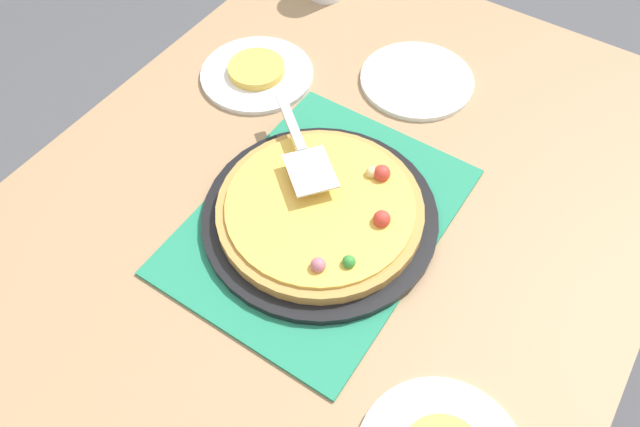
{
  "coord_description": "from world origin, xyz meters",
  "views": [
    {
      "loc": [
        0.48,
        0.32,
        1.56
      ],
      "look_at": [
        0.0,
        0.0,
        0.77
      ],
      "focal_mm": 34.28,
      "sensor_mm": 36.0,
      "label": 1
    }
  ],
  "objects_px": {
    "pizza_pan": "(320,216)",
    "served_slice_right": "(256,69)",
    "pizza": "(321,209)",
    "pizza_server": "(302,149)",
    "plate_side": "(417,80)",
    "plate_far_right": "(257,74)"
  },
  "relations": [
    {
      "from": "pizza",
      "to": "served_slice_right",
      "type": "bearing_deg",
      "value": -126.95
    },
    {
      "from": "pizza_pan",
      "to": "served_slice_right",
      "type": "relative_size",
      "value": 3.45
    },
    {
      "from": "pizza_pan",
      "to": "plate_side",
      "type": "relative_size",
      "value": 1.73
    },
    {
      "from": "pizza_server",
      "to": "pizza",
      "type": "bearing_deg",
      "value": 51.71
    },
    {
      "from": "pizza",
      "to": "served_slice_right",
      "type": "height_order",
      "value": "pizza"
    },
    {
      "from": "pizza_pan",
      "to": "plate_side",
      "type": "xyz_separation_m",
      "value": [
        -0.38,
        -0.03,
        -0.01
      ]
    },
    {
      "from": "plate_side",
      "to": "served_slice_right",
      "type": "bearing_deg",
      "value": -59.74
    },
    {
      "from": "pizza_pan",
      "to": "pizza_server",
      "type": "bearing_deg",
      "value": -129.15
    },
    {
      "from": "plate_side",
      "to": "pizza_server",
      "type": "relative_size",
      "value": 1.07
    },
    {
      "from": "plate_side",
      "to": "pizza_pan",
      "type": "bearing_deg",
      "value": 3.8
    },
    {
      "from": "plate_far_right",
      "to": "served_slice_right",
      "type": "height_order",
      "value": "served_slice_right"
    },
    {
      "from": "pizza_pan",
      "to": "pizza_server",
      "type": "distance_m",
      "value": 0.11
    },
    {
      "from": "served_slice_right",
      "to": "plate_far_right",
      "type": "bearing_deg",
      "value": 0.0
    },
    {
      "from": "plate_far_right",
      "to": "pizza_server",
      "type": "xyz_separation_m",
      "value": [
        0.16,
        0.22,
        0.06
      ]
    },
    {
      "from": "pizza",
      "to": "pizza_server",
      "type": "xyz_separation_m",
      "value": [
        -0.06,
        -0.08,
        0.04
      ]
    },
    {
      "from": "pizza_pan",
      "to": "pizza",
      "type": "height_order",
      "value": "pizza"
    },
    {
      "from": "pizza",
      "to": "plate_side",
      "type": "height_order",
      "value": "pizza"
    },
    {
      "from": "plate_far_right",
      "to": "plate_side",
      "type": "bearing_deg",
      "value": 120.26
    },
    {
      "from": "pizza_pan",
      "to": "served_slice_right",
      "type": "distance_m",
      "value": 0.37
    },
    {
      "from": "served_slice_right",
      "to": "pizza_server",
      "type": "distance_m",
      "value": 0.28
    },
    {
      "from": "pizza_pan",
      "to": "pizza_server",
      "type": "relative_size",
      "value": 1.85
    },
    {
      "from": "pizza_pan",
      "to": "plate_side",
      "type": "height_order",
      "value": "pizza_pan"
    }
  ]
}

